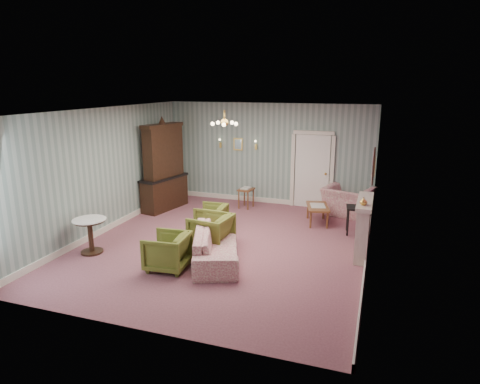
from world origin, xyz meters
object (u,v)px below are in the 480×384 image
(olive_chair_c, at_px, (211,216))
(coffee_table, at_px, (317,214))
(olive_chair_b, at_px, (211,229))
(pedestal_table, at_px, (91,236))
(dresser, at_px, (163,165))
(sofa_chintz, at_px, (216,240))
(side_table_black, at_px, (355,220))
(wingback_chair, at_px, (348,196))
(olive_chair_a, at_px, (167,250))
(fireplace, at_px, (363,227))

(olive_chair_c, relative_size, coffee_table, 0.76)
(coffee_table, bearing_deg, olive_chair_b, -129.17)
(olive_chair_b, xyz_separation_m, pedestal_table, (-2.25, -1.07, -0.04))
(dresser, bearing_deg, sofa_chintz, -34.38)
(olive_chair_c, distance_m, pedestal_table, 2.79)
(olive_chair_b, distance_m, coffee_table, 3.04)
(sofa_chintz, distance_m, pedestal_table, 2.64)
(olive_chair_b, bearing_deg, sofa_chintz, 38.19)
(olive_chair_c, bearing_deg, dresser, -125.74)
(dresser, bearing_deg, olive_chair_b, -32.07)
(side_table_black, bearing_deg, sofa_chintz, -136.63)
(side_table_black, bearing_deg, olive_chair_c, -166.15)
(olive_chair_c, bearing_deg, sofa_chintz, 22.61)
(olive_chair_c, relative_size, wingback_chair, 0.59)
(sofa_chintz, relative_size, dresser, 0.84)
(dresser, height_order, coffee_table, dresser)
(sofa_chintz, height_order, side_table_black, sofa_chintz)
(olive_chair_a, xyz_separation_m, sofa_chintz, (0.71, 0.71, 0.03))
(wingback_chair, bearing_deg, side_table_black, 119.35)
(dresser, relative_size, pedestal_table, 3.41)
(wingback_chair, relative_size, side_table_black, 1.78)
(olive_chair_a, bearing_deg, side_table_black, 128.97)
(fireplace, xyz_separation_m, coffee_table, (-1.17, 1.66, -0.35))
(olive_chair_b, bearing_deg, dresser, -127.68)
(wingback_chair, bearing_deg, olive_chair_b, 69.71)
(side_table_black, bearing_deg, fireplace, -79.75)
(sofa_chintz, bearing_deg, fireplace, -86.60)
(fireplace, bearing_deg, wingback_chair, 100.99)
(wingback_chair, distance_m, pedestal_table, 6.50)
(olive_chair_a, xyz_separation_m, fireplace, (3.45, 1.94, 0.19))
(coffee_table, xyz_separation_m, pedestal_table, (-4.16, -3.42, 0.14))
(olive_chair_b, bearing_deg, pedestal_table, -58.24)
(side_table_black, bearing_deg, olive_chair_a, -136.30)
(coffee_table, bearing_deg, wingback_chair, 54.91)
(olive_chair_a, xyz_separation_m, pedestal_table, (-1.88, 0.18, -0.02))
(coffee_table, bearing_deg, fireplace, -54.93)
(olive_chair_a, bearing_deg, wingback_chair, 142.28)
(coffee_table, distance_m, side_table_black, 1.08)
(wingback_chair, bearing_deg, coffee_table, 72.67)
(olive_chair_b, height_order, sofa_chintz, sofa_chintz)
(sofa_chintz, relative_size, side_table_black, 3.20)
(side_table_black, height_order, pedestal_table, pedestal_table)
(sofa_chintz, height_order, coffee_table, sofa_chintz)
(sofa_chintz, height_order, wingback_chair, wingback_chair)
(olive_chair_c, relative_size, side_table_black, 1.04)
(pedestal_table, bearing_deg, dresser, 91.58)
(olive_chair_a, xyz_separation_m, dresser, (-1.97, 3.52, 0.88))
(olive_chair_a, bearing_deg, coffee_table, 142.84)
(olive_chair_a, relative_size, pedestal_table, 1.04)
(coffee_table, bearing_deg, sofa_chintz, -118.58)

